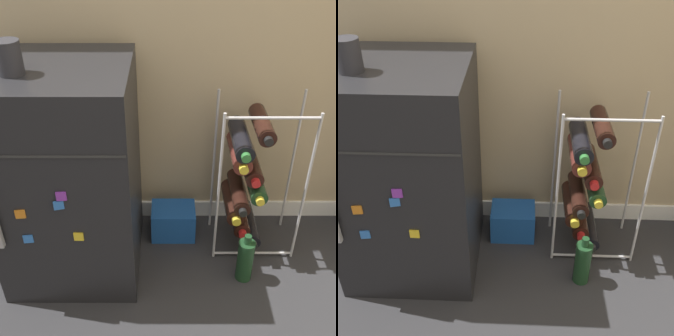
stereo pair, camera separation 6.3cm
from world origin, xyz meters
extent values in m
plane|color=#28282B|center=(0.00, 0.00, 0.00)|extent=(14.00, 14.00, 0.00)
cube|color=white|center=(0.00, 0.70, 0.04)|extent=(7.05, 0.01, 0.09)
cube|color=black|center=(-0.34, 0.39, 0.47)|extent=(0.55, 0.52, 0.94)
cube|color=#2D2D2D|center=(-0.34, 0.13, 0.73)|extent=(0.54, 0.00, 0.01)
cube|color=purple|center=(-0.30, 0.12, 0.57)|extent=(0.04, 0.01, 0.04)
cube|color=blue|center=(-0.46, 0.12, 0.37)|extent=(0.04, 0.01, 0.04)
cube|color=orange|center=(-0.46, 0.12, 0.49)|extent=(0.04, 0.01, 0.04)
cube|color=yellow|center=(-0.27, 0.12, 0.38)|extent=(0.04, 0.01, 0.04)
cube|color=blue|center=(-0.32, 0.12, 0.53)|extent=(0.04, 0.01, 0.04)
cylinder|color=#B2B2B7|center=(0.28, 0.40, 0.38)|extent=(0.01, 0.01, 0.75)
cylinder|color=#B2B2B7|center=(0.65, 0.40, 0.38)|extent=(0.01, 0.01, 0.75)
cylinder|color=#B2B2B7|center=(0.28, 0.63, 0.38)|extent=(0.01, 0.01, 0.75)
cylinder|color=#B2B2B7|center=(0.65, 0.63, 0.38)|extent=(0.01, 0.01, 0.75)
cylinder|color=#B2B2B7|center=(0.47, 0.40, 0.02)|extent=(0.37, 0.01, 0.01)
cylinder|color=#B2B2B7|center=(0.47, 0.40, 0.73)|extent=(0.37, 0.01, 0.01)
cylinder|color=black|center=(0.45, 0.51, 0.11)|extent=(0.07, 0.28, 0.07)
cylinder|color=black|center=(0.45, 0.36, 0.11)|extent=(0.03, 0.02, 0.03)
cylinder|color=black|center=(0.40, 0.51, 0.17)|extent=(0.07, 0.27, 0.07)
cylinder|color=red|center=(0.40, 0.37, 0.17)|extent=(0.04, 0.02, 0.04)
cylinder|color=black|center=(0.37, 0.51, 0.24)|extent=(0.08, 0.25, 0.08)
cylinder|color=gold|center=(0.37, 0.37, 0.24)|extent=(0.04, 0.02, 0.04)
cylinder|color=black|center=(0.39, 0.51, 0.30)|extent=(0.07, 0.28, 0.07)
cylinder|color=black|center=(0.39, 0.36, 0.30)|extent=(0.03, 0.02, 0.03)
cylinder|color=#19381E|center=(0.45, 0.51, 0.37)|extent=(0.07, 0.31, 0.07)
cylinder|color=gold|center=(0.45, 0.35, 0.37)|extent=(0.04, 0.02, 0.04)
cylinder|color=black|center=(0.43, 0.51, 0.45)|extent=(0.08, 0.27, 0.08)
cylinder|color=red|center=(0.43, 0.37, 0.45)|extent=(0.04, 0.02, 0.04)
cylinder|color=#56231E|center=(0.37, 0.51, 0.52)|extent=(0.08, 0.25, 0.08)
cylinder|color=gold|center=(0.37, 0.37, 0.52)|extent=(0.04, 0.02, 0.04)
cylinder|color=black|center=(0.37, 0.51, 0.58)|extent=(0.08, 0.27, 0.08)
cylinder|color=#2D7033|center=(0.37, 0.36, 0.58)|extent=(0.04, 0.02, 0.04)
cylinder|color=black|center=(0.45, 0.51, 0.65)|extent=(0.07, 0.26, 0.07)
cylinder|color=black|center=(0.45, 0.37, 0.65)|extent=(0.03, 0.02, 0.03)
cube|color=#194C9E|center=(0.09, 0.56, 0.08)|extent=(0.21, 0.16, 0.16)
cylinder|color=#28282D|center=(-0.46, 0.31, 1.00)|extent=(0.09, 0.09, 0.11)
cylinder|color=#19381E|center=(0.40, 0.27, 0.10)|extent=(0.07, 0.07, 0.21)
cylinder|color=#19381E|center=(0.40, 0.27, 0.23)|extent=(0.03, 0.03, 0.04)
camera|label=1|loc=(0.07, -1.03, 1.46)|focal=45.00mm
camera|label=2|loc=(0.13, -1.03, 1.46)|focal=45.00mm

